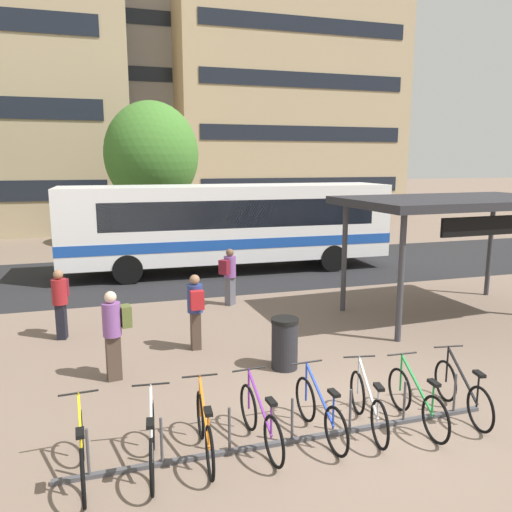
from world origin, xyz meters
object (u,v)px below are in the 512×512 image
Objects in this scene: parked_bicycle_white_1 at (152,442)px; trash_bin at (285,343)px; parked_bicycle_silver_5 at (368,406)px; commuter_olive_pack_1 at (114,329)px; parked_bicycle_yellow_0 at (82,453)px; commuter_maroon_pack_3 at (229,273)px; parked_bicycle_black_7 at (462,392)px; parked_bicycle_blue_4 at (320,412)px; commuter_red_pack_0 at (195,307)px; city_bus at (227,224)px; parked_bicycle_purple_3 at (260,421)px; commuter_maroon_pack_2 at (60,299)px; street_tree_0 at (152,155)px; parked_bicycle_green_6 at (417,402)px; transit_shelter at (457,205)px; parked_bicycle_orange_2 at (205,431)px.

parked_bicycle_white_1 is 1.67× the size of trash_bin.
parked_bicycle_silver_5 is 4.75m from commuter_olive_pack_1.
parked_bicycle_yellow_0 is 1.05× the size of commuter_maroon_pack_3.
parked_bicycle_silver_5 and parked_bicycle_black_7 have the same top height.
commuter_red_pack_0 reaches higher than parked_bicycle_blue_4.
city_bus is 8.12m from commuter_red_pack_0.
parked_bicycle_blue_4 is (0.93, -0.01, 0.00)m from parked_bicycle_purple_3.
parked_bicycle_black_7 is at bearing 57.94° from commuter_maroon_pack_2.
parked_bicycle_yellow_0 is at bearing 71.79° from commuter_olive_pack_1.
city_bus is 7.01× the size of parked_bicycle_purple_3.
street_tree_0 reaches higher than parked_bicycle_yellow_0.
commuter_red_pack_0 is (2.21, 4.16, 0.58)m from parked_bicycle_yellow_0.
parked_bicycle_black_7 is at bearing -83.14° from parked_bicycle_green_6.
parked_bicycle_yellow_0 is 4.14m from parked_bicycle_silver_5.
commuter_maroon_pack_3 is at bearing -85.02° from street_tree_0.
commuter_maroon_pack_2 is at bearing 144.26° from trash_bin.
parked_bicycle_silver_5 is 1.04× the size of commuter_maroon_pack_2.
parked_bicycle_purple_3 is at bearing -90.97° from street_tree_0.
parked_bicycle_black_7 is 8.65m from commuter_maroon_pack_2.
parked_bicycle_silver_5 is 0.99× the size of commuter_olive_pack_1.
parked_bicycle_blue_4 is 4.26m from commuter_red_pack_0.
parked_bicycle_blue_4 is at bearing -81.92° from parked_bicycle_white_1.
transit_shelter is at bearing -39.45° from parked_bicycle_green_6.
parked_bicycle_white_1 is 1.03× the size of commuter_red_pack_0.
parked_bicycle_purple_3 is at bearing -177.18° from commuter_red_pack_0.
commuter_olive_pack_1 is 5.35m from commuter_maroon_pack_3.
commuter_red_pack_0 is (-3.60, 4.12, 0.58)m from parked_bicycle_black_7.
commuter_maroon_pack_2 is at bearing -104.62° from street_tree_0.
parked_bicycle_green_6 is (0.79, -0.10, 0.00)m from parked_bicycle_silver_5.
commuter_maroon_pack_2 is (-5.40, -6.07, -0.83)m from city_bus.
transit_shelter is 3.65× the size of commuter_maroon_pack_2.
parked_bicycle_black_7 is (1.68, -0.04, 0.00)m from parked_bicycle_silver_5.
parked_bicycle_silver_5 is at bearing -126.14° from commuter_maroon_pack_3.
trash_bin is (3.22, -0.43, -0.47)m from commuter_olive_pack_1.
parked_bicycle_white_1 is at bearing 88.22° from commuter_olive_pack_1.
parked_bicycle_yellow_0 is 1.61m from parked_bicycle_orange_2.
commuter_maroon_pack_2 reaches higher than parked_bicycle_black_7.
commuter_red_pack_0 is at bearing 72.91° from city_bus.
parked_bicycle_orange_2 is 0.29× the size of transit_shelter.
transit_shelter reaches higher than parked_bicycle_silver_5.
city_bus is at bearing 147.85° from commuter_maroon_pack_2.
parked_bicycle_purple_3 is (2.42, 0.10, 0.00)m from parked_bicycle_yellow_0.
commuter_maroon_pack_3 reaches higher than parked_bicycle_yellow_0.
transit_shelter reaches higher than parked_bicycle_white_1.
commuter_maroon_pack_3 is at bearing -5.64° from parked_bicycle_blue_4.
parked_bicycle_green_6 is at bearing -87.42° from parked_bicycle_silver_5.
trash_bin is (1.50, -1.53, -0.44)m from commuter_red_pack_0.
commuter_maroon_pack_3 reaches higher than parked_bicycle_orange_2.
commuter_maroon_pack_3 is 1.59× the size of trash_bin.
parked_bicycle_black_7 is at bearing -139.00° from commuter_red_pack_0.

